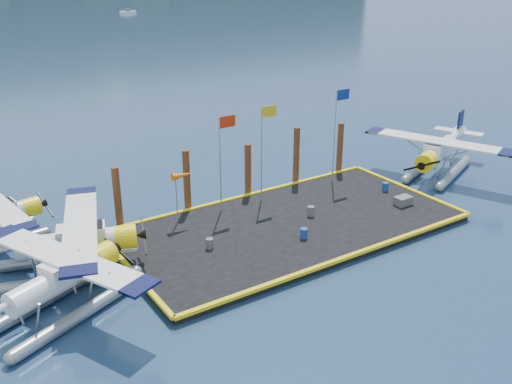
# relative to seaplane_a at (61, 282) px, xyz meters

# --- Properties ---
(ground) EXTENTS (4000.00, 4000.00, 0.00)m
(ground) POSITION_rel_seaplane_a_xyz_m (13.68, 1.24, -1.55)
(ground) COLOR navy
(ground) RESTS_ON ground
(dock) EXTENTS (20.00, 10.00, 0.40)m
(dock) POSITION_rel_seaplane_a_xyz_m (13.68, 1.24, -1.35)
(dock) COLOR black
(dock) RESTS_ON ground
(dock_bumpers) EXTENTS (20.25, 10.25, 0.18)m
(dock_bumpers) POSITION_rel_seaplane_a_xyz_m (13.68, 1.24, -1.06)
(dock_bumpers) COLOR yellow
(dock_bumpers) RESTS_ON dock
(seaplane_a) EXTENTS (9.24, 9.69, 3.55)m
(seaplane_a) POSITION_rel_seaplane_a_xyz_m (0.00, 0.00, 0.00)
(seaplane_a) COLOR gray
(seaplane_a) RESTS_ON ground
(seaplane_b) EXTENTS (9.53, 10.18, 3.65)m
(seaplane_b) POSITION_rel_seaplane_a_xyz_m (1.51, 3.06, 0.04)
(seaplane_b) COLOR gray
(seaplane_b) RESTS_ON ground
(seaplane_d) EXTENTS (9.86, 10.38, 3.78)m
(seaplane_d) POSITION_rel_seaplane_a_xyz_m (28.17, 2.62, 0.10)
(seaplane_d) COLOR gray
(seaplane_d) RESTS_ON ground
(drum_0) EXTENTS (0.40, 0.40, 0.57)m
(drum_0) POSITION_rel_seaplane_a_xyz_m (8.19, 1.11, -0.86)
(drum_0) COLOR #4F4F53
(drum_0) RESTS_ON dock
(drum_1) EXTENTS (0.42, 0.42, 0.59)m
(drum_1) POSITION_rel_seaplane_a_xyz_m (13.19, -0.75, -0.85)
(drum_1) COLOR navy
(drum_1) RESTS_ON dock
(drum_2) EXTENTS (0.44, 0.44, 0.61)m
(drum_2) POSITION_rel_seaplane_a_xyz_m (15.39, 1.39, -0.84)
(drum_2) COLOR #4F4F53
(drum_2) RESTS_ON dock
(drum_4) EXTENTS (0.42, 0.42, 0.59)m
(drum_4) POSITION_rel_seaplane_a_xyz_m (22.13, 1.81, -0.85)
(drum_4) COLOR navy
(drum_4) RESTS_ON dock
(crate) EXTENTS (1.09, 0.73, 0.54)m
(crate) POSITION_rel_seaplane_a_xyz_m (21.38, -0.51, -0.87)
(crate) COLOR #4F4F53
(crate) RESTS_ON dock
(flagpole_red) EXTENTS (1.14, 0.08, 6.00)m
(flagpole_red) POSITION_rel_seaplane_a_xyz_m (11.39, 5.04, 2.85)
(flagpole_red) COLOR #9C9EA5
(flagpole_red) RESTS_ON dock
(flagpole_yellow) EXTENTS (1.14, 0.08, 6.20)m
(flagpole_yellow) POSITION_rel_seaplane_a_xyz_m (14.39, 5.04, 2.96)
(flagpole_yellow) COLOR #9C9EA5
(flagpole_yellow) RESTS_ON dock
(flagpole_blue) EXTENTS (1.14, 0.08, 6.50)m
(flagpole_blue) POSITION_rel_seaplane_a_xyz_m (20.38, 5.04, 3.14)
(flagpole_blue) COLOR #9C9EA5
(flagpole_blue) RESTS_ON dock
(windsock) EXTENTS (1.40, 0.44, 3.12)m
(windsock) POSITION_rel_seaplane_a_xyz_m (8.66, 5.04, 1.68)
(windsock) COLOR #9C9EA5
(windsock) RESTS_ON dock
(piling_0) EXTENTS (0.44, 0.44, 4.00)m
(piling_0) POSITION_rel_seaplane_a_xyz_m (5.18, 6.64, 0.45)
(piling_0) COLOR #4B2415
(piling_0) RESTS_ON ground
(piling_1) EXTENTS (0.44, 0.44, 4.20)m
(piling_1) POSITION_rel_seaplane_a_xyz_m (9.68, 6.64, 0.55)
(piling_1) COLOR #4B2415
(piling_1) RESTS_ON ground
(piling_2) EXTENTS (0.44, 0.44, 3.80)m
(piling_2) POSITION_rel_seaplane_a_xyz_m (14.18, 6.64, 0.35)
(piling_2) COLOR #4B2415
(piling_2) RESTS_ON ground
(piling_3) EXTENTS (0.44, 0.44, 4.30)m
(piling_3) POSITION_rel_seaplane_a_xyz_m (18.18, 6.64, 0.60)
(piling_3) COLOR #4B2415
(piling_3) RESTS_ON ground
(piling_4) EXTENTS (0.44, 0.44, 4.00)m
(piling_4) POSITION_rel_seaplane_a_xyz_m (22.18, 6.64, 0.45)
(piling_4) COLOR #4B2415
(piling_4) RESTS_ON ground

